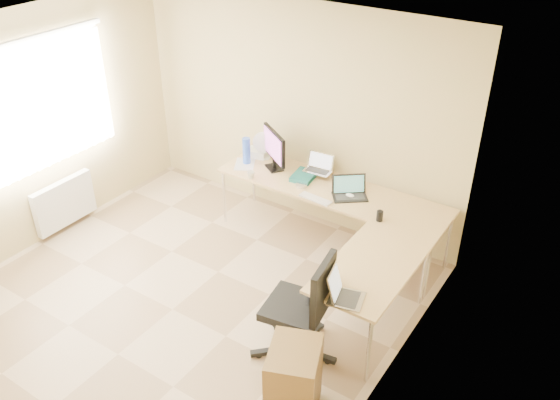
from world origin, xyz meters
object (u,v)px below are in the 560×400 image
Objects in this scene: laptop_return at (347,289)px; desk_return at (368,297)px; desk_fan at (266,146)px; keyboard at (315,199)px; water_bottle at (246,151)px; cabinet at (294,381)px; mug at (251,175)px; monitor at (274,150)px; office_chair at (295,309)px; laptop_black at (350,188)px; desk_main at (330,216)px; laptop_center at (318,164)px.

desk_return is at bearing -10.53° from laptop_return.
keyboard is at bearing -45.12° from desk_fan.
cabinet is (2.06, -2.20, -0.53)m from water_bottle.
mug is 0.13× the size of cabinet.
mug reaches higher than cabinet.
water_bottle is at bearing 171.21° from keyboard.
monitor is at bearing 11.60° from water_bottle.
desk_fan reaches higher than office_chair.
mug is 2.25m from laptop_return.
desk_fan reaches higher than desk_return.
mug is 0.53m from desk_fan.
cabinet is (1.72, -2.27, -0.61)m from monitor.
desk_fan is at bearing 158.20° from keyboard.
laptop_return is at bearing -101.64° from laptop_black.
office_chair is (1.59, -1.85, -0.39)m from desk_fan.
keyboard is (0.76, -0.34, -0.23)m from monitor.
desk_main is 7.23× the size of keyboard.
water_bottle is at bearing 155.20° from desk_return.
desk_return is 4.05× the size of water_bottle.
mug is at bearing 111.76° from cabinet.
desk_return is 2.34× the size of monitor.
desk_return is at bearing -91.20° from laptop_black.
laptop_return reaches higher than cabinet.
desk_main is 4.77× the size of monitor.
laptop_center is at bearing 38.12° from mug.
monitor is 2.91m from cabinet.
mug reaches higher than desk_main.
mug is at bearing 127.94° from office_chair.
laptop_center is at bearing 23.01° from laptop_return.
desk_return is at bearing -30.16° from keyboard.
desk_fan is (-0.23, 0.16, -0.08)m from monitor.
desk_main is 4.02× the size of cabinet.
laptop_black reaches higher than laptop_return.
laptop_center is 0.74m from desk_fan.
desk_fan reaches higher than laptop_center.
laptop_black is 1.09× the size of laptop_return.
desk_return is at bearing 3.07° from monitor.
desk_return is 1.20× the size of office_chair.
mug is at bearing -70.97° from monitor.
mug is at bearing -46.35° from water_bottle.
desk_main is at bearing 89.99° from keyboard.
cabinet is (-0.04, -1.23, -0.01)m from desk_return.
keyboard is (-0.28, -0.24, -0.11)m from laptop_black.
desk_fan is at bearing 172.93° from laptop_center.
monitor reaches higher than desk_return.
keyboard is at bearing 95.15° from cabinet.
desk_main is 30.84× the size of mug.
desk_return reaches higher than cabinet.
water_bottle is 0.97× the size of laptop_return.
monitor is 6.47× the size of mug.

